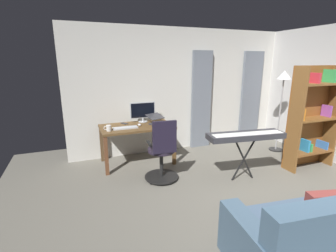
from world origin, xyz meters
TOP-DOWN VIEW (x-y plane):
  - ground_plane at (0.00, 0.00)m, footprint 6.97×6.97m
  - back_room_partition at (0.00, -2.68)m, footprint 4.85×0.10m
  - curtain_left_panel at (-1.76, -2.57)m, footprint 0.53×0.06m
  - curtain_right_panel at (-0.42, -2.57)m, footprint 0.46×0.06m
  - desk at (1.16, -2.16)m, footprint 1.33×0.74m
  - office_chair at (0.97, -1.29)m, footprint 0.56×0.56m
  - computer_monitor at (0.97, -2.41)m, footprint 0.51×0.18m
  - computer_keyboard at (1.40, -2.05)m, footprint 0.44×0.15m
  - laptop at (0.75, -2.16)m, footprint 0.41×0.44m
  - computer_mouse at (1.11, -2.15)m, footprint 0.06×0.10m
  - cell_phone_face_up at (1.34, -2.40)m, footprint 0.13×0.16m
  - mug_coffee at (1.70, -1.99)m, footprint 0.13×0.08m
  - bookshelf at (-1.73, -0.89)m, footprint 0.95×0.30m
  - piano_keyboard at (-0.29, -0.85)m, footprint 1.28×0.49m
  - floor_lamp at (-1.86, -1.73)m, footprint 0.30×0.30m

SIDE VIEW (x-z plane):
  - ground_plane at x=0.00m, z-range 0.00..0.00m
  - office_chair at x=0.97m, z-range -0.04..1.00m
  - desk at x=1.16m, z-range 0.27..1.01m
  - cell_phone_face_up at x=1.34m, z-range 0.74..0.75m
  - piano_keyboard at x=-0.29m, z-range 0.34..1.15m
  - computer_keyboard at x=1.40m, z-range 0.74..0.76m
  - computer_mouse at x=1.11m, z-range 0.74..0.77m
  - mug_coffee at x=1.70m, z-range 0.74..0.84m
  - laptop at x=0.75m, z-range 0.71..0.88m
  - bookshelf at x=-1.73m, z-range 0.01..1.85m
  - computer_monitor at x=0.97m, z-range 0.76..1.16m
  - curtain_left_panel at x=-1.76m, z-range 0.00..2.13m
  - curtain_right_panel at x=-0.42m, z-range 0.00..2.13m
  - back_room_partition at x=0.00m, z-range 0.00..2.57m
  - floor_lamp at x=-1.86m, z-range 0.55..2.27m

